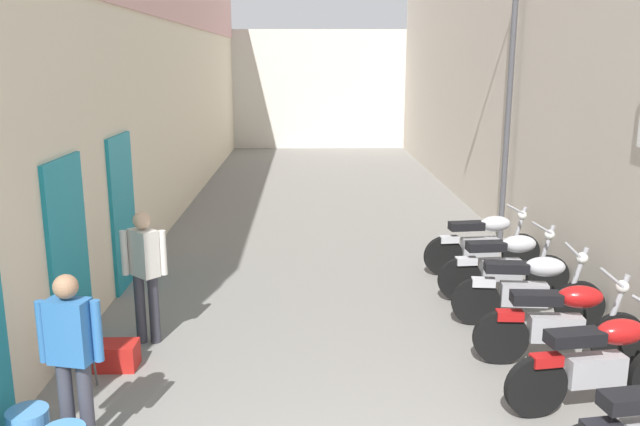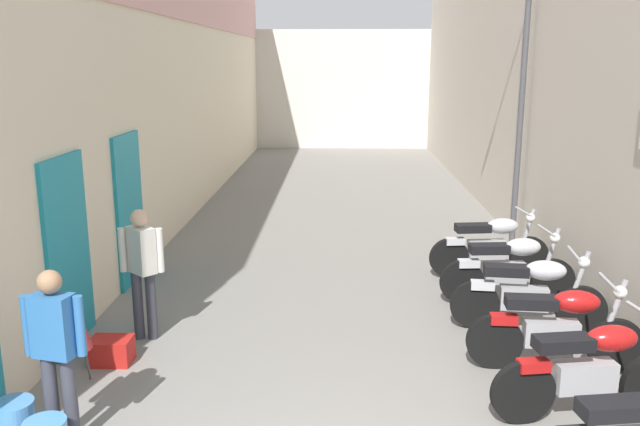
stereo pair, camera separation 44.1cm
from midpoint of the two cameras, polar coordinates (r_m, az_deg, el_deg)
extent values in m
plane|color=slate|center=(12.41, 3.06, -1.87)|extent=(36.76, 36.76, 0.00)
cube|color=beige|center=(14.32, -10.96, 14.27)|extent=(0.40, 20.76, 7.09)
cube|color=teal|center=(7.85, -19.63, -3.29)|extent=(0.06, 1.10, 2.20)
cube|color=teal|center=(9.87, -15.07, 0.31)|extent=(0.06, 1.10, 2.20)
cube|color=beige|center=(14.45, 16.80, 12.10)|extent=(0.40, 20.76, 6.16)
cube|color=beige|center=(25.39, 2.47, 10.77)|extent=(9.33, 2.00, 4.29)
cube|color=black|center=(5.48, 26.50, -15.03)|extent=(0.55, 0.29, 0.12)
cylinder|color=black|center=(6.45, 19.21, -14.56)|extent=(0.61, 0.17, 0.60)
cube|color=#9E9EA3|center=(6.66, 23.85, -12.91)|extent=(0.58, 0.28, 0.28)
ellipsoid|color=#AD1414|center=(6.64, 25.87, -9.82)|extent=(0.51, 0.33, 0.24)
cube|color=black|center=(6.41, 22.34, -10.46)|extent=(0.55, 0.30, 0.12)
cube|color=#AD1414|center=(6.37, 20.05, -12.38)|extent=(0.30, 0.18, 0.10)
cylinder|color=black|center=(7.74, 25.92, -10.42)|extent=(0.60, 0.12, 0.60)
cylinder|color=black|center=(7.39, 16.66, -10.70)|extent=(0.60, 0.12, 0.60)
cube|color=#9E9EA3|center=(7.48, 21.10, -9.76)|extent=(0.57, 0.24, 0.28)
ellipsoid|color=#AD1414|center=(7.42, 23.06, -7.14)|extent=(0.50, 0.29, 0.24)
cube|color=black|center=(7.30, 19.57, -7.34)|extent=(0.53, 0.25, 0.12)
cylinder|color=#9E9EA3|center=(7.59, 25.69, -8.01)|extent=(0.25, 0.08, 0.77)
cylinder|color=#9E9EA3|center=(7.45, 25.45, -5.51)|extent=(0.07, 0.58, 0.04)
sphere|color=silver|center=(7.52, 26.24, -6.22)|extent=(0.14, 0.14, 0.14)
cube|color=#AD1414|center=(7.31, 17.41, -8.82)|extent=(0.29, 0.16, 0.10)
cylinder|color=black|center=(8.60, 23.19, -7.80)|extent=(0.61, 0.14, 0.60)
cylinder|color=black|center=(8.35, 14.82, -7.76)|extent=(0.61, 0.14, 0.60)
cube|color=#9E9EA3|center=(8.40, 18.79, -7.03)|extent=(0.58, 0.26, 0.28)
ellipsoid|color=#B7B7BC|center=(8.34, 20.53, -4.72)|extent=(0.51, 0.31, 0.24)
cube|color=black|center=(8.25, 17.39, -4.80)|extent=(0.54, 0.27, 0.12)
cylinder|color=#9E9EA3|center=(8.47, 22.94, -5.58)|extent=(0.25, 0.09, 0.77)
cylinder|color=#9E9EA3|center=(8.35, 22.69, -3.30)|extent=(0.10, 0.58, 0.04)
sphere|color=silver|center=(8.41, 23.42, -3.97)|extent=(0.14, 0.14, 0.14)
cube|color=#B7B7BC|center=(8.28, 15.48, -6.08)|extent=(0.29, 0.17, 0.10)
cylinder|color=black|center=(9.56, 20.88, -5.52)|extent=(0.60, 0.12, 0.60)
cylinder|color=black|center=(9.14, 13.62, -5.85)|extent=(0.60, 0.12, 0.60)
cube|color=#9E9EA3|center=(9.28, 17.09, -5.00)|extent=(0.57, 0.24, 0.28)
ellipsoid|color=#B7B7BC|center=(9.25, 18.59, -2.82)|extent=(0.50, 0.29, 0.24)
cube|color=black|center=(9.10, 15.87, -3.02)|extent=(0.53, 0.26, 0.12)
cylinder|color=#9E9EA3|center=(9.43, 20.66, -3.52)|extent=(0.25, 0.08, 0.77)
cylinder|color=#9E9EA3|center=(9.31, 20.44, -1.47)|extent=(0.08, 0.58, 0.04)
sphere|color=silver|center=(9.38, 21.07, -2.05)|extent=(0.14, 0.14, 0.14)
cube|color=#B7B7BC|center=(9.08, 14.20, -4.28)|extent=(0.29, 0.16, 0.10)
cylinder|color=black|center=(10.59, 18.89, -3.55)|extent=(0.61, 0.15, 0.60)
cylinder|color=black|center=(10.16, 12.40, -3.84)|extent=(0.61, 0.15, 0.60)
cube|color=#9E9EA3|center=(10.31, 15.50, -3.07)|extent=(0.58, 0.26, 0.28)
ellipsoid|color=#B7B7BC|center=(10.30, 16.82, -1.10)|extent=(0.51, 0.31, 0.24)
cube|color=black|center=(10.15, 14.39, -1.28)|extent=(0.54, 0.28, 0.12)
cylinder|color=#9E9EA3|center=(10.47, 18.68, -1.74)|extent=(0.25, 0.09, 0.77)
cylinder|color=#9E9EA3|center=(10.37, 18.47, 0.12)|extent=(0.10, 0.58, 0.04)
sphere|color=silver|center=(10.44, 19.03, -0.40)|extent=(0.14, 0.14, 0.14)
cube|color=#B7B7BC|center=(10.11, 12.91, -2.41)|extent=(0.29, 0.17, 0.10)
cylinder|color=#383842|center=(6.12, -20.38, -15.08)|extent=(0.12, 0.12, 0.82)
cylinder|color=#383842|center=(6.07, -18.93, -15.23)|extent=(0.12, 0.12, 0.82)
cube|color=#2D66A5|center=(5.81, -20.18, -9.22)|extent=(0.38, 0.27, 0.54)
sphere|color=#997051|center=(5.68, -20.48, -5.67)|extent=(0.20, 0.20, 0.20)
cylinder|color=#2D66A5|center=(5.89, -22.19, -9.07)|extent=(0.08, 0.08, 0.52)
cylinder|color=#2D66A5|center=(5.73, -18.11, -9.36)|extent=(0.08, 0.08, 0.52)
cylinder|color=#383842|center=(7.99, -14.05, -7.84)|extent=(0.12, 0.12, 0.82)
cylinder|color=#383842|center=(7.95, -12.93, -7.89)|extent=(0.12, 0.12, 0.82)
cube|color=beige|center=(7.76, -13.76, -3.17)|extent=(0.39, 0.38, 0.54)
sphere|color=#DBB28E|center=(7.66, -13.92, -0.44)|extent=(0.20, 0.20, 0.20)
cylinder|color=beige|center=(7.82, -15.32, -3.13)|extent=(0.08, 0.08, 0.52)
cylinder|color=beige|center=(7.70, -12.18, -3.20)|extent=(0.08, 0.08, 0.52)
cylinder|color=#4C8CCC|center=(6.29, -23.14, -16.61)|extent=(0.34, 0.34, 0.42)
cube|color=red|center=(7.55, -16.10, -11.47)|extent=(0.44, 0.32, 0.28)
cylinder|color=#4C4C4C|center=(7.02, -18.23, -10.56)|extent=(0.02, 0.22, 0.93)
cone|color=maroon|center=(6.87, -18.58, -9.23)|extent=(0.20, 0.31, 0.58)
cylinder|color=#47474C|center=(11.86, 18.14, 8.40)|extent=(0.10, 0.10, 4.73)
camera|label=1|loc=(0.22, -88.51, 0.35)|focal=36.73mm
camera|label=2|loc=(0.22, 91.49, -0.35)|focal=36.73mm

